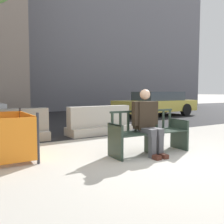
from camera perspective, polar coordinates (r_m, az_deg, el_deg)
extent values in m
plane|color=#B7B2A8|center=(4.71, 10.02, -11.01)|extent=(200.00, 200.00, 0.00)
cube|color=black|center=(12.53, -17.16, -1.34)|extent=(120.00, 12.00, 0.01)
cube|color=#28382D|center=(4.75, 0.75, -6.72)|extent=(0.07, 0.51, 0.66)
cube|color=#28382D|center=(5.73, 15.13, -4.90)|extent=(0.07, 0.51, 0.66)
cube|color=#28382D|center=(5.22, 8.62, -6.91)|extent=(0.05, 0.33, 0.45)
cube|color=#28382D|center=(5.00, 10.27, -4.83)|extent=(1.60, 0.12, 0.02)
cube|color=#28382D|center=(5.09, 9.45, -4.65)|extent=(1.60, 0.12, 0.02)
cube|color=#28382D|center=(5.18, 8.65, -4.48)|extent=(1.60, 0.12, 0.02)
cube|color=#28382D|center=(5.27, 7.87, -4.32)|extent=(1.60, 0.12, 0.02)
cube|color=#28382D|center=(5.36, 7.13, -4.16)|extent=(1.60, 0.12, 0.02)
cube|color=#28382D|center=(5.32, 7.11, 0.24)|extent=(1.60, 0.09, 0.04)
cube|color=#28382D|center=(4.93, 0.05, -2.51)|extent=(0.04, 0.03, 0.38)
cube|color=#28382D|center=(5.03, 1.92, -2.38)|extent=(0.04, 0.03, 0.38)
cube|color=#28382D|center=(5.13, 3.71, -2.25)|extent=(0.04, 0.03, 0.38)
cube|color=#28382D|center=(5.23, 5.43, -2.13)|extent=(0.04, 0.03, 0.38)
cube|color=#28382D|center=(5.34, 7.09, -2.00)|extent=(0.04, 0.03, 0.38)
cube|color=#28382D|center=(5.45, 8.67, -1.88)|extent=(0.04, 0.03, 0.38)
cube|color=#28382D|center=(5.57, 10.19, -1.77)|extent=(0.04, 0.03, 0.38)
cube|color=#28382D|center=(5.69, 11.65, -1.65)|extent=(0.04, 0.03, 0.38)
cube|color=#28382D|center=(5.81, 13.05, -1.55)|extent=(0.04, 0.03, 0.38)
cube|color=#28382D|center=(4.68, 0.87, -2.97)|extent=(0.06, 0.46, 0.03)
cube|color=#28382D|center=(5.68, 15.34, -1.79)|extent=(0.06, 0.46, 0.03)
cube|color=#2D2319|center=(5.13, 7.37, -0.70)|extent=(0.41, 0.25, 0.56)
sphere|color=tan|center=(5.09, 7.55, 3.99)|extent=(0.21, 0.21, 0.21)
cube|color=#4C4C51|center=(4.94, 8.02, -4.54)|extent=(0.15, 0.44, 0.14)
cube|color=#4C4C51|center=(5.05, 9.65, -4.36)|extent=(0.15, 0.44, 0.14)
cube|color=#4C4C51|center=(4.86, 9.21, -7.77)|extent=(0.11, 0.11, 0.45)
cube|color=#4C4C51|center=(4.97, 10.85, -7.51)|extent=(0.11, 0.11, 0.45)
cube|color=#4C2319|center=(4.84, 9.78, -10.08)|extent=(0.12, 0.26, 0.08)
cube|color=#4C2319|center=(4.95, 11.42, -9.76)|extent=(0.12, 0.26, 0.08)
cube|color=#2D2319|center=(4.96, 5.31, -0.40)|extent=(0.09, 0.12, 0.48)
cube|color=#2D2319|center=(5.26, 9.71, -0.17)|extent=(0.09, 0.12, 0.48)
cube|color=#ADA89E|center=(7.52, -2.86, -4.12)|extent=(2.03, 0.77, 0.24)
cube|color=#ADA89E|center=(7.46, -2.88, -0.94)|extent=(2.01, 0.39, 0.60)
cube|color=gray|center=(6.79, -22.73, -5.43)|extent=(2.03, 0.77, 0.24)
cube|color=gray|center=(6.73, -22.84, -1.91)|extent=(2.01, 0.39, 0.60)
cylinder|color=#2D2D33|center=(4.56, -16.56, -5.80)|extent=(0.05, 0.05, 0.91)
cylinder|color=#2D2D33|center=(6.00, -20.17, -3.41)|extent=(0.05, 0.05, 0.91)
cube|color=orange|center=(5.28, -18.61, -4.45)|extent=(0.03, 1.49, 0.76)
cube|color=#DBC64C|center=(13.26, 9.91, 1.44)|extent=(4.54, 1.93, 0.56)
cube|color=#38424C|center=(13.36, 10.50, 3.62)|extent=(2.46, 1.64, 0.45)
cylinder|color=black|center=(11.73, 7.74, -0.02)|extent=(0.65, 0.24, 0.64)
cylinder|color=black|center=(13.03, 2.92, 0.48)|extent=(0.65, 0.24, 0.64)
cylinder|color=black|center=(13.71, 16.53, 0.50)|extent=(0.65, 0.24, 0.64)
cylinder|color=black|center=(14.83, 11.61, 0.90)|extent=(0.65, 0.24, 0.64)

